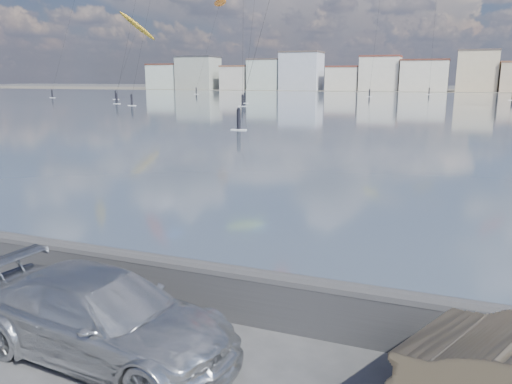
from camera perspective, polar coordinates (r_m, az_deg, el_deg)
bay_water at (r=96.97m, az=18.93°, el=9.53°), size 500.00×177.00×0.00m
far_shore_strip at (r=205.36m, az=20.51°, el=10.81°), size 500.00×60.00×0.00m
seawall at (r=10.00m, az=-8.21°, el=-10.17°), size 400.00×0.36×1.08m
far_buildings at (r=191.30m, az=20.95°, el=12.49°), size 240.79×13.26×14.60m
car_silver at (r=8.73m, az=-17.14°, el=-13.39°), size 4.92×2.33×1.39m
kitesurfer_13 at (r=159.54m, az=-4.17°, el=20.66°), size 8.60×16.87×27.68m
kitesurfer_17 at (r=127.56m, az=-13.39°, el=17.90°), size 7.03×18.69×20.19m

